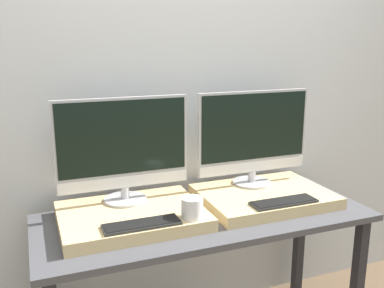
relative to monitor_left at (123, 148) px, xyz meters
name	(u,v)px	position (x,y,z in m)	size (l,w,h in m)	color
wall_back	(178,88)	(0.34, 0.20, 0.24)	(8.00, 0.04, 2.60)	silver
workbench	(205,232)	(0.34, -0.18, -0.41)	(1.58, 0.62, 0.74)	#47474C
wooden_riser_left	(132,216)	(0.00, -0.13, -0.29)	(0.64, 0.48, 0.06)	#D6B77F
monitor_left	(123,148)	(0.00, 0.00, 0.00)	(0.62, 0.20, 0.50)	#B2B2B7
keyboard_left	(142,224)	(0.00, -0.31, -0.26)	(0.32, 0.10, 0.01)	#2D2D2D
mug	(192,208)	(0.22, -0.31, -0.22)	(0.09, 0.09, 0.09)	white
wooden_riser_right	(264,196)	(0.69, -0.13, -0.29)	(0.64, 0.48, 0.06)	#D6B77F
monitor_right	(253,136)	(0.69, 0.00, 0.00)	(0.62, 0.20, 0.50)	#B2B2B7
keyboard_right	(284,202)	(0.69, -0.31, -0.26)	(0.32, 0.10, 0.01)	#2D2D2D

